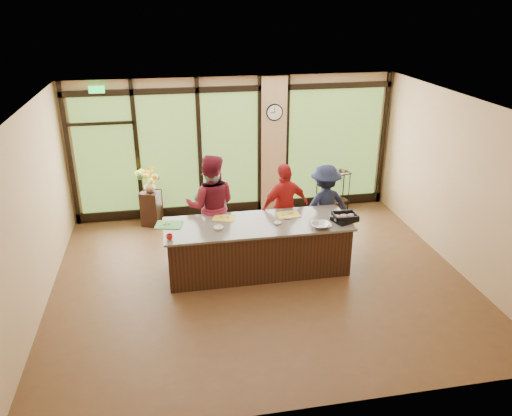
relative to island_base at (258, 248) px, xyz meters
name	(u,v)px	position (x,y,z in m)	size (l,w,h in m)	color
floor	(261,278)	(0.00, -0.30, -0.44)	(7.00, 7.00, 0.00)	#55321E
ceiling	(261,105)	(0.00, -0.30, 2.56)	(7.00, 7.00, 0.00)	white
back_wall	(234,147)	(0.00, 2.70, 1.06)	(7.00, 7.00, 0.00)	tan
left_wall	(32,214)	(-3.50, -0.30, 1.06)	(6.00, 6.00, 0.00)	tan
right_wall	(459,184)	(3.50, -0.30, 1.06)	(6.00, 6.00, 0.00)	tan
window_wall	(242,152)	(0.16, 2.65, 0.95)	(6.90, 0.12, 3.00)	tan
island_base	(258,248)	(0.00, 0.00, 0.00)	(3.10, 1.00, 0.88)	black
countertop	(258,224)	(0.00, 0.00, 0.46)	(3.20, 1.10, 0.04)	slate
wall_clock	(275,112)	(0.85, 2.57, 1.81)	(0.36, 0.04, 0.36)	black
cook_left	(212,211)	(-0.71, 0.77, 0.43)	(0.63, 0.42, 1.74)	slate
cook_midleft	(211,206)	(-0.72, 0.78, 0.53)	(0.94, 0.74, 1.94)	maroon
cook_midright	(285,208)	(0.65, 0.70, 0.42)	(1.01, 0.42, 1.72)	#A71919
cook_right	(324,206)	(1.45, 0.78, 0.37)	(1.05, 0.60, 1.63)	#181E35
roasting_pan	(345,219)	(1.50, -0.19, 0.52)	(0.40, 0.31, 0.07)	black
mixing_bowl	(321,226)	(1.02, -0.38, 0.52)	(0.32, 0.32, 0.08)	silver
cutting_board_left	(169,225)	(-1.50, 0.19, 0.49)	(0.44, 0.33, 0.01)	green
cutting_board_center	(224,218)	(-0.54, 0.30, 0.49)	(0.38, 0.29, 0.01)	gold
cutting_board_right	(288,215)	(0.60, 0.24, 0.49)	(0.41, 0.31, 0.01)	gold
prep_bowl_near	(218,228)	(-0.69, -0.13, 0.51)	(0.17, 0.17, 0.05)	white
prep_bowl_mid	(277,223)	(0.33, -0.10, 0.50)	(0.12, 0.12, 0.04)	white
prep_bowl_far	(287,218)	(0.55, 0.09, 0.50)	(0.12, 0.12, 0.03)	white
red_ramekin	(170,237)	(-1.50, -0.35, 0.52)	(0.11, 0.11, 0.08)	#B31811
flower_stand	(152,208)	(-1.85, 2.31, -0.07)	(0.37, 0.37, 0.75)	black
flower_vase	(150,186)	(-1.85, 2.31, 0.43)	(0.23, 0.23, 0.24)	olive
bar_cart	(333,185)	(2.21, 2.45, 0.13)	(0.78, 0.57, 0.96)	black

